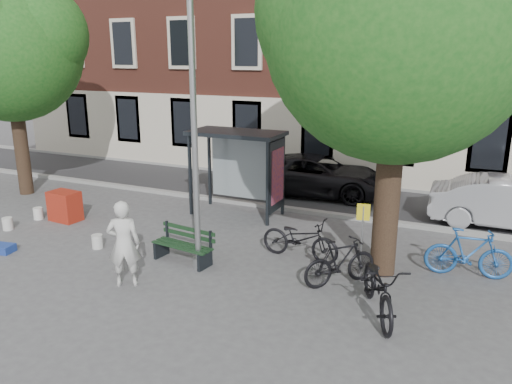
{
  "coord_description": "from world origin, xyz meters",
  "views": [
    {
      "loc": [
        5.77,
        -9.34,
        4.86
      ],
      "look_at": [
        0.57,
        2.01,
        1.4
      ],
      "focal_mm": 35.0,
      "sensor_mm": 36.0,
      "label": 1
    }
  ],
  "objects_px": {
    "bike_c": "(379,287)",
    "red_stand": "(65,206)",
    "notice_sign": "(363,226)",
    "bench": "(184,247)",
    "bike_a": "(300,238)",
    "bike_b": "(469,253)",
    "painter": "(124,244)",
    "bike_d": "(340,262)",
    "bus_shelter": "(249,155)",
    "lamppost": "(195,151)",
    "car_dark": "(317,175)",
    "car_silver": "(511,204)"
  },
  "relations": [
    {
      "from": "bench",
      "to": "red_stand",
      "type": "distance_m",
      "value": 5.07
    },
    {
      "from": "bike_c",
      "to": "car_dark",
      "type": "height_order",
      "value": "car_dark"
    },
    {
      "from": "bus_shelter",
      "to": "painter",
      "type": "xyz_separation_m",
      "value": [
        -0.33,
        -5.58,
        -0.96
      ]
    },
    {
      "from": "bus_shelter",
      "to": "bike_b",
      "type": "xyz_separation_m",
      "value": [
        6.39,
        -2.03,
        -1.35
      ]
    },
    {
      "from": "notice_sign",
      "to": "bench",
      "type": "bearing_deg",
      "value": -174.89
    },
    {
      "from": "bike_b",
      "to": "bench",
      "type": "bearing_deg",
      "value": 98.75
    },
    {
      "from": "bus_shelter",
      "to": "notice_sign",
      "type": "distance_m",
      "value": 5.14
    },
    {
      "from": "lamppost",
      "to": "bike_d",
      "type": "relative_size",
      "value": 3.46
    },
    {
      "from": "painter",
      "to": "bus_shelter",
      "type": "bearing_deg",
      "value": -123.68
    },
    {
      "from": "painter",
      "to": "bench",
      "type": "height_order",
      "value": "painter"
    },
    {
      "from": "painter",
      "to": "bench",
      "type": "xyz_separation_m",
      "value": [
        0.45,
        1.62,
        -0.58
      ]
    },
    {
      "from": "bike_b",
      "to": "car_dark",
      "type": "distance_m",
      "value": 7.36
    },
    {
      "from": "bike_c",
      "to": "car_dark",
      "type": "xyz_separation_m",
      "value": [
        -3.75,
        7.75,
        0.12
      ]
    },
    {
      "from": "bike_a",
      "to": "notice_sign",
      "type": "height_order",
      "value": "notice_sign"
    },
    {
      "from": "painter",
      "to": "bench",
      "type": "bearing_deg",
      "value": -135.74
    },
    {
      "from": "bench",
      "to": "bike_b",
      "type": "height_order",
      "value": "bike_b"
    },
    {
      "from": "car_dark",
      "to": "red_stand",
      "type": "xyz_separation_m",
      "value": [
        -5.97,
        -5.96,
        -0.25
      ]
    },
    {
      "from": "bench",
      "to": "bus_shelter",
      "type": "bearing_deg",
      "value": 99.19
    },
    {
      "from": "bench",
      "to": "bike_d",
      "type": "xyz_separation_m",
      "value": [
        3.77,
        0.35,
        0.15
      ]
    },
    {
      "from": "bench",
      "to": "notice_sign",
      "type": "bearing_deg",
      "value": 22.03
    },
    {
      "from": "painter",
      "to": "red_stand",
      "type": "distance_m",
      "value": 5.3
    },
    {
      "from": "bike_b",
      "to": "car_dark",
      "type": "relative_size",
      "value": 0.38
    },
    {
      "from": "bike_a",
      "to": "notice_sign",
      "type": "relative_size",
      "value": 1.19
    },
    {
      "from": "bench",
      "to": "bike_a",
      "type": "height_order",
      "value": "bike_a"
    },
    {
      "from": "lamppost",
      "to": "bike_b",
      "type": "xyz_separation_m",
      "value": [
        5.78,
        2.07,
        -2.22
      ]
    },
    {
      "from": "lamppost",
      "to": "bus_shelter",
      "type": "xyz_separation_m",
      "value": [
        -0.61,
        4.11,
        -0.87
      ]
    },
    {
      "from": "painter",
      "to": "car_silver",
      "type": "bearing_deg",
      "value": -165.63
    },
    {
      "from": "bike_a",
      "to": "bike_c",
      "type": "relative_size",
      "value": 0.9
    },
    {
      "from": "bike_b",
      "to": "car_silver",
      "type": "relative_size",
      "value": 0.43
    },
    {
      "from": "bus_shelter",
      "to": "bike_d",
      "type": "xyz_separation_m",
      "value": [
        3.88,
        -3.62,
        -1.39
      ]
    },
    {
      "from": "lamppost",
      "to": "bus_shelter",
      "type": "relative_size",
      "value": 2.14
    },
    {
      "from": "bike_a",
      "to": "notice_sign",
      "type": "xyz_separation_m",
      "value": [
        1.56,
        -0.28,
        0.65
      ]
    },
    {
      "from": "car_silver",
      "to": "notice_sign",
      "type": "distance_m",
      "value": 5.85
    },
    {
      "from": "bench",
      "to": "car_silver",
      "type": "bearing_deg",
      "value": 47.04
    },
    {
      "from": "bench",
      "to": "bike_b",
      "type": "bearing_deg",
      "value": 24.65
    },
    {
      "from": "bike_b",
      "to": "painter",
      "type": "bearing_deg",
      "value": 109.46
    },
    {
      "from": "lamppost",
      "to": "bike_d",
      "type": "height_order",
      "value": "lamppost"
    },
    {
      "from": "car_silver",
      "to": "notice_sign",
      "type": "relative_size",
      "value": 2.63
    },
    {
      "from": "painter",
      "to": "bike_d",
      "type": "relative_size",
      "value": 1.09
    },
    {
      "from": "notice_sign",
      "to": "bike_c",
      "type": "bearing_deg",
      "value": -75.97
    },
    {
      "from": "bike_c",
      "to": "bike_d",
      "type": "bearing_deg",
      "value": 111.79
    },
    {
      "from": "bike_a",
      "to": "bike_c",
      "type": "xyz_separation_m",
      "value": [
        2.29,
        -1.97,
        0.06
      ]
    },
    {
      "from": "bike_a",
      "to": "bike_b",
      "type": "bearing_deg",
      "value": -75.76
    },
    {
      "from": "bus_shelter",
      "to": "bike_b",
      "type": "height_order",
      "value": "bus_shelter"
    },
    {
      "from": "car_dark",
      "to": "notice_sign",
      "type": "height_order",
      "value": "notice_sign"
    },
    {
      "from": "bench",
      "to": "bike_a",
      "type": "xyz_separation_m",
      "value": [
        2.49,
        1.33,
        0.15
      ]
    },
    {
      "from": "lamppost",
      "to": "bench",
      "type": "bearing_deg",
      "value": 164.09
    },
    {
      "from": "painter",
      "to": "bike_b",
      "type": "distance_m",
      "value": 7.61
    },
    {
      "from": "lamppost",
      "to": "painter",
      "type": "distance_m",
      "value": 2.53
    },
    {
      "from": "bike_c",
      "to": "red_stand",
      "type": "distance_m",
      "value": 9.89
    }
  ]
}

